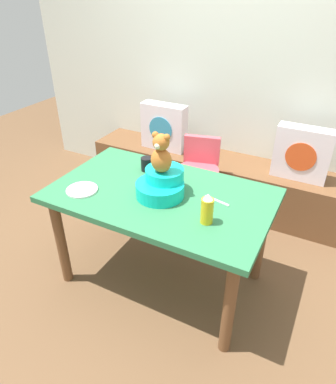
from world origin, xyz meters
The scene contains 14 objects.
ground_plane centered at (0.00, 0.00, 0.00)m, with size 8.00×8.00×0.00m, color brown.
back_wall centered at (0.00, 1.44, 1.30)m, with size 4.40×0.10×2.60m, color silver.
window_bench centered at (0.00, 1.17, 0.23)m, with size 2.60×0.44×0.46m, color brown.
pillow_floral_left centered at (-0.60, 1.15, 0.68)m, with size 0.44×0.15×0.44m.
pillow_floral_right centered at (0.68, 1.15, 0.68)m, with size 0.44×0.15×0.44m.
book_stack centered at (-0.22, 1.17, 0.50)m, with size 0.20×0.14×0.07m, color slate.
dining_table centered at (0.00, 0.00, 0.64)m, with size 1.39×0.84×0.74m.
highchair centered at (-0.05, 0.73, 0.52)m, with size 0.40×0.50×0.79m.
infant_seat_teal centered at (0.01, -0.01, 0.81)m, with size 0.30×0.33×0.16m.
teddy_bear centered at (0.01, -0.01, 1.02)m, with size 0.13×0.12×0.25m.
ketchup_bottle centered at (0.37, -0.15, 0.83)m, with size 0.07×0.07×0.18m.
coffee_mug centered at (-0.23, 0.22, 0.79)m, with size 0.12×0.08×0.09m.
dinner_plate_near centered at (-0.46, -0.21, 0.75)m, with size 0.20×0.20×0.01m, color white.
table_fork centered at (0.35, 0.07, 0.74)m, with size 0.02×0.17×0.01m, color silver.
Camera 1 is at (0.91, -1.63, 1.90)m, focal length 32.54 mm.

